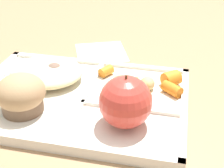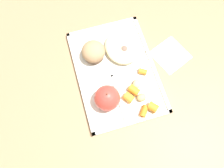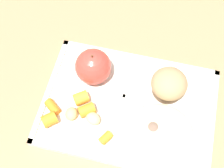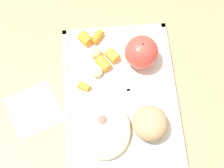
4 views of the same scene
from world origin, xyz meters
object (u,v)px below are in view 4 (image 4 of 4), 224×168
Objects in this scene: lunch_tray at (120,98)px; plastic_fork at (102,144)px; green_apple at (141,52)px; bran_muffin at (150,124)px.

lunch_tray is 2.44× the size of plastic_fork.
plastic_fork is at bearing -28.41° from green_apple.
green_apple reaches higher than lunch_tray.
bran_muffin reaches higher than plastic_fork.
bran_muffin is (0.17, -0.00, -0.01)m from green_apple.
lunch_tray is 4.36× the size of green_apple.
bran_muffin is (0.08, 0.06, 0.04)m from lunch_tray.
bran_muffin is at bearing 105.56° from plastic_fork.
lunch_tray is at bearing -143.54° from bran_muffin.
green_apple is 0.17m from bran_muffin.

